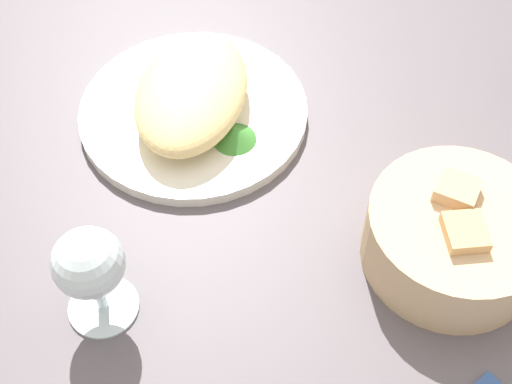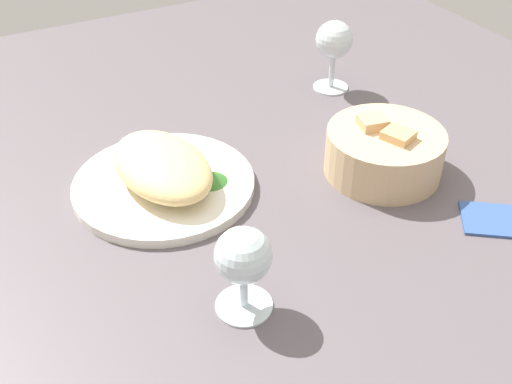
{
  "view_description": "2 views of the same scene",
  "coord_description": "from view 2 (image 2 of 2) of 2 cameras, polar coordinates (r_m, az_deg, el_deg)",
  "views": [
    {
      "loc": [
        50.13,
        8.03,
        59.92
      ],
      "look_at": [
        9.3,
        -3.35,
        4.09
      ],
      "focal_mm": 49.83,
      "sensor_mm": 36.0,
      "label": 1
    },
    {
      "loc": [
        68.12,
        -36.77,
        54.02
      ],
      "look_at": [
        10.85,
        -6.09,
        5.31
      ],
      "focal_mm": 44.16,
      "sensor_mm": 36.0,
      "label": 2
    }
  ],
  "objects": [
    {
      "name": "bread_basket",
      "position": [
        0.94,
        11.52,
        3.61
      ],
      "size": [
        17.2,
        17.2,
        8.32
      ],
      "color": "#D1AF83",
      "rests_on": "ground_plane"
    },
    {
      "name": "ground_plane",
      "position": [
        0.95,
        0.15,
        1.46
      ],
      "size": [
        140.0,
        140.0,
        2.0
      ],
      "primitive_type": "cube",
      "color": "#5A5258"
    },
    {
      "name": "wine_glass_far",
      "position": [
        1.14,
        7.08,
        13.17
      ],
      "size": [
        6.61,
        6.61,
        12.71
      ],
      "color": "silver",
      "rests_on": "ground_plane"
    },
    {
      "name": "wine_glass_near",
      "position": [
        0.69,
        -1.16,
        -6.22
      ],
      "size": [
        6.68,
        6.68,
        11.18
      ],
      "color": "silver",
      "rests_on": "ground_plane"
    },
    {
      "name": "omelette",
      "position": [
        0.89,
        -8.52,
        2.35
      ],
      "size": [
        20.43,
        13.97,
        5.13
      ],
      "primitive_type": "ellipsoid",
      "rotation": [
        0.0,
        0.0,
        0.1
      ],
      "color": "#F4D286",
      "rests_on": "plate"
    },
    {
      "name": "lettuce_garnish",
      "position": [
        0.89,
        -4.14,
        1.43
      ],
      "size": [
        4.88,
        4.88,
        1.78
      ],
      "primitive_type": "cone",
      "color": "#3C8431",
      "rests_on": "plate"
    },
    {
      "name": "plate",
      "position": [
        0.91,
        -8.34,
        0.66
      ],
      "size": [
        26.05,
        26.05,
        1.4
      ],
      "primitive_type": "cylinder",
      "color": "white",
      "rests_on": "ground_plane"
    },
    {
      "name": "folded_napkin",
      "position": [
        0.91,
        21.53,
        -2.33
      ],
      "size": [
        12.12,
        13.01,
        0.8
      ],
      "primitive_type": "cube",
      "rotation": [
        0.0,
        0.0,
        0.94
      ],
      "color": "#345491",
      "rests_on": "ground_plane"
    }
  ]
}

